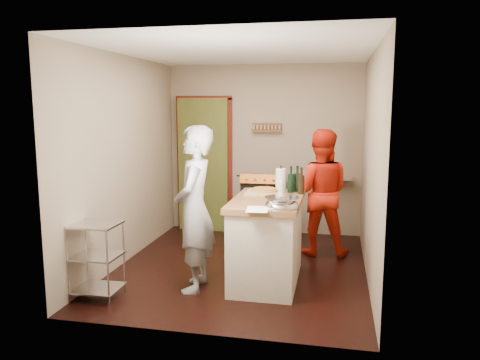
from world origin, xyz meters
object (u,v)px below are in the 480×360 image
Objects in this scene: stove at (263,208)px; person_red at (320,192)px; person_stripe at (194,209)px; wire_shelving at (96,257)px; island at (267,238)px.

stove is 0.60× the size of person_red.
person_stripe is at bearing 49.74° from person_red.
wire_shelving is at bearing 41.20° from person_red.
person_stripe reaches higher than stove.
island is (1.66, 0.81, 0.07)m from wire_shelving.
person_red reaches higher than stove.
stove is 1.84m from island.
stove is at bearing 63.15° from wire_shelving.
person_red reaches higher than wire_shelving.
person_stripe is 1.98m from person_red.
stove is 0.73× the size of island.
person_red is at bearing 135.27° from person_stripe.
stove reaches higher than wire_shelving.
stove is 1.15m from person_red.
wire_shelving is 2.97m from person_red.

